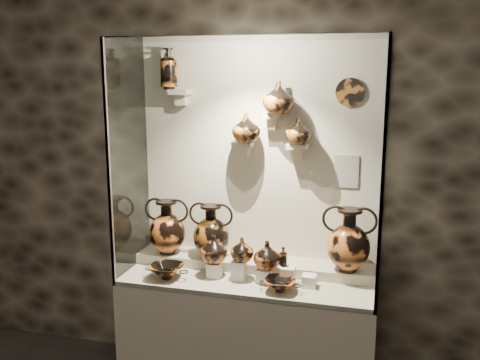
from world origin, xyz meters
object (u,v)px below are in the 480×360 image
amphora_right (349,240)px  ovoid_vase_b (278,97)px  jug_a (214,248)px  ovoid_vase_c (298,131)px  jug_c (267,255)px  kylix_left (167,270)px  kylix_right (280,284)px  amphora_left (167,227)px  lekythos_tall (169,66)px  jug_b (242,249)px  amphora_mid (211,231)px  lekythos_small (283,255)px  ovoid_vase_a (246,128)px

amphora_right → ovoid_vase_b: bearing=161.0°
jug_a → ovoid_vase_c: ovoid_vase_c is taller
jug_a → jug_c: (0.37, 0.00, -0.01)m
amphora_right → kylix_left: 1.23m
amphora_right → kylix_right: (-0.40, -0.29, -0.23)m
amphora_left → ovoid_vase_c: 1.17m
kylix_left → lekythos_tall: 1.40m
lekythos_tall → ovoid_vase_b: 0.81m
amphora_left → ovoid_vase_c: (0.92, 0.07, 0.71)m
jug_b → jug_c: jug_b is taller
jug_c → ovoid_vase_b: 1.04m
amphora_right → jug_a: size_ratio=2.19×
kylix_left → ovoid_vase_c: (0.81, 0.36, 0.92)m
lekythos_tall → ovoid_vase_c: size_ratio=1.76×
amphora_left → ovoid_vase_c: bearing=10.1°
amphora_mid → lekythos_small: bearing=-25.4°
jug_a → jug_b: bearing=1.5°
lekythos_tall → ovoid_vase_b: (0.78, -0.04, -0.20)m
amphora_mid → lekythos_tall: 1.18m
ovoid_vase_a → kylix_left: bearing=-161.8°
amphora_right → jug_b: bearing=-177.4°
jug_b → ovoid_vase_a: (-0.04, 0.24, 0.78)m
amphora_left → jug_b: (0.60, -0.18, -0.06)m
jug_a → lekythos_tall: (-0.40, 0.26, 1.20)m
amphora_left → jug_b: 0.63m
amphora_mid → kylix_left: amphora_mid is taller
lekythos_tall → jug_c: bearing=5.3°
amphora_mid → kylix_left: (-0.22, -0.29, -0.20)m
ovoid_vase_b → lekythos_small: bearing=-88.2°
amphora_mid → ovoid_vase_c: ovoid_vase_c is taller
amphora_mid → ovoid_vase_b: bearing=-1.7°
kylix_right → ovoid_vase_b: size_ratio=1.17×
jug_c → ovoid_vase_a: ovoid_vase_a is taller
amphora_left → jug_c: (0.77, -0.17, -0.08)m
amphora_right → ovoid_vase_a: (-0.71, 0.07, 0.71)m
amphora_left → amphora_right: size_ratio=0.93×
jug_b → kylix_left: size_ratio=0.56×
kylix_left → ovoid_vase_c: ovoid_vase_c is taller
lekythos_small → kylix_right: bearing=-69.8°
amphora_left → jug_c: size_ratio=2.09×
kylix_left → ovoid_vase_b: size_ratio=1.34×
ovoid_vase_c → ovoid_vase_a: bearing=157.7°
jug_b → jug_c: 0.17m
lekythos_small → lekythos_tall: (-0.87, 0.26, 1.21)m
amphora_mid → lekythos_small: (0.55, -0.17, -0.07)m
kylix_right → jug_a: bearing=145.8°
ovoid_vase_a → jug_b: bearing=-100.6°
jug_a → lekythos_small: 0.47m
amphora_mid → jug_c: 0.48m
amphora_left → kylix_left: (0.11, -0.29, -0.21)m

